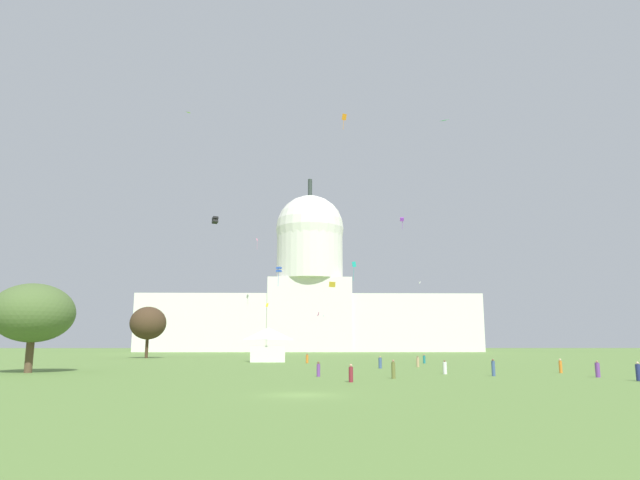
{
  "coord_description": "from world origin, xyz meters",
  "views": [
    {
      "loc": [
        0.24,
        -37.11,
        3.22
      ],
      "look_at": [
        3.78,
        108.74,
        30.15
      ],
      "focal_mm": 31.61,
      "sensor_mm": 36.0,
      "label": 1
    }
  ],
  "objects_px": {
    "kite_magenta_low": "(318,314)",
    "person_white_mid_center": "(445,368)",
    "event_tent": "(268,345)",
    "kite_cyan_low": "(325,317)",
    "tree_west_mid": "(148,323)",
    "kite_blue_mid": "(279,270)",
    "person_orange_near_tree_west": "(560,366)",
    "kite_turquoise_mid": "(354,266)",
    "person_denim_mid_right": "(493,368)",
    "kite_lime_high": "(189,114)",
    "kite_green_high": "(444,122)",
    "person_orange_mid_left": "(307,359)",
    "kite_orange_high": "(344,118)",
    "kite_violet_mid": "(402,219)",
    "person_olive_front_right": "(393,370)",
    "person_tan_front_center": "(418,362)",
    "person_maroon_lawn_far_right": "(351,374)",
    "person_purple_back_right": "(598,370)",
    "kite_yellow_low": "(267,305)",
    "kite_pink_high": "(257,241)",
    "tree_west_far": "(33,313)",
    "person_purple_lawn_far_left": "(318,370)",
    "kite_black_mid": "(215,220)",
    "kite_white_mid": "(420,282)",
    "kite_gold_low": "(332,284)",
    "person_denim_front_left": "(380,363)",
    "person_teal_near_tent": "(424,359)"
  },
  "relations": [
    {
      "from": "person_denim_front_left",
      "to": "kite_green_high",
      "type": "xyz_separation_m",
      "value": [
        14.45,
        17.92,
        41.37
      ]
    },
    {
      "from": "kite_black_mid",
      "to": "kite_orange_high",
      "type": "height_order",
      "value": "kite_orange_high"
    },
    {
      "from": "person_tan_front_center",
      "to": "person_olive_front_right",
      "type": "bearing_deg",
      "value": 61.97
    },
    {
      "from": "person_white_mid_center",
      "to": "kite_lime_high",
      "type": "bearing_deg",
      "value": -95.4
    },
    {
      "from": "kite_lime_high",
      "to": "kite_green_high",
      "type": "xyz_separation_m",
      "value": [
        50.27,
        -23.59,
        -11.11
      ]
    },
    {
      "from": "person_olive_front_right",
      "to": "person_orange_near_tree_west",
      "type": "distance_m",
      "value": 22.41
    },
    {
      "from": "person_tan_front_center",
      "to": "person_maroon_lawn_far_right",
      "type": "height_order",
      "value": "person_tan_front_center"
    },
    {
      "from": "person_tan_front_center",
      "to": "kite_yellow_low",
      "type": "bearing_deg",
      "value": -78.82
    },
    {
      "from": "person_tan_front_center",
      "to": "kite_white_mid",
      "type": "height_order",
      "value": "kite_white_mid"
    },
    {
      "from": "kite_magenta_low",
      "to": "person_white_mid_center",
      "type": "bearing_deg",
      "value": 64.6
    },
    {
      "from": "person_teal_near_tent",
      "to": "kite_turquoise_mid",
      "type": "distance_m",
      "value": 35.38
    },
    {
      "from": "tree_west_mid",
      "to": "kite_blue_mid",
      "type": "relative_size",
      "value": 2.67
    },
    {
      "from": "kite_blue_mid",
      "to": "kite_gold_low",
      "type": "bearing_deg",
      "value": 41.28
    },
    {
      "from": "person_denim_mid_right",
      "to": "tree_west_far",
      "type": "bearing_deg",
      "value": -55.45
    },
    {
      "from": "event_tent",
      "to": "kite_cyan_low",
      "type": "distance_m",
      "value": 89.99
    },
    {
      "from": "person_purple_lawn_far_left",
      "to": "kite_white_mid",
      "type": "xyz_separation_m",
      "value": [
        38.31,
        137.01,
        23.53
      ]
    },
    {
      "from": "kite_magenta_low",
      "to": "kite_blue_mid",
      "type": "distance_m",
      "value": 40.73
    },
    {
      "from": "event_tent",
      "to": "kite_magenta_low",
      "type": "relative_size",
      "value": 5.6
    },
    {
      "from": "kite_blue_mid",
      "to": "kite_pink_high",
      "type": "height_order",
      "value": "kite_pink_high"
    },
    {
      "from": "person_orange_mid_left",
      "to": "person_denim_mid_right",
      "type": "height_order",
      "value": "person_denim_mid_right"
    },
    {
      "from": "person_denim_mid_right",
      "to": "kite_gold_low",
      "type": "xyz_separation_m",
      "value": [
        -15.07,
        26.49,
        11.21
      ]
    },
    {
      "from": "kite_turquoise_mid",
      "to": "kite_cyan_low",
      "type": "height_order",
      "value": "kite_turquoise_mid"
    },
    {
      "from": "event_tent",
      "to": "kite_lime_high",
      "type": "distance_m",
      "value": 55.56
    },
    {
      "from": "kite_lime_high",
      "to": "kite_black_mid",
      "type": "relative_size",
      "value": 0.93
    },
    {
      "from": "kite_violet_mid",
      "to": "kite_cyan_low",
      "type": "bearing_deg",
      "value": -62.16
    },
    {
      "from": "person_maroon_lawn_far_right",
      "to": "kite_black_mid",
      "type": "xyz_separation_m",
      "value": [
        -19.81,
        47.16,
        23.75
      ]
    },
    {
      "from": "person_denim_mid_right",
      "to": "kite_orange_high",
      "type": "distance_m",
      "value": 75.1
    },
    {
      "from": "person_purple_back_right",
      "to": "kite_magenta_low",
      "type": "relative_size",
      "value": 1.36
    },
    {
      "from": "kite_lime_high",
      "to": "kite_violet_mid",
      "type": "xyz_separation_m",
      "value": [
        50.56,
        23.56,
        -18.4
      ]
    },
    {
      "from": "person_olive_front_right",
      "to": "person_denim_front_left",
      "type": "bearing_deg",
      "value": 73.1
    },
    {
      "from": "event_tent",
      "to": "person_orange_near_tree_west",
      "type": "bearing_deg",
      "value": -50.62
    },
    {
      "from": "person_denim_mid_right",
      "to": "kite_yellow_low",
      "type": "bearing_deg",
      "value": -117.22
    },
    {
      "from": "person_orange_near_tree_west",
      "to": "kite_white_mid",
      "type": "height_order",
      "value": "kite_white_mid"
    },
    {
      "from": "person_orange_near_tree_west",
      "to": "kite_black_mid",
      "type": "relative_size",
      "value": 1.21
    },
    {
      "from": "person_orange_near_tree_west",
      "to": "kite_turquoise_mid",
      "type": "relative_size",
      "value": 0.37
    },
    {
      "from": "person_orange_near_tree_west",
      "to": "kite_violet_mid",
      "type": "distance_m",
      "value": 84.77
    },
    {
      "from": "kite_turquoise_mid",
      "to": "kite_green_high",
      "type": "relative_size",
      "value": 2.87
    },
    {
      "from": "tree_west_mid",
      "to": "kite_black_mid",
      "type": "height_order",
      "value": "kite_black_mid"
    },
    {
      "from": "kite_blue_mid",
      "to": "kite_orange_high",
      "type": "height_order",
      "value": "kite_orange_high"
    },
    {
      "from": "person_orange_near_tree_west",
      "to": "person_tan_front_center",
      "type": "relative_size",
      "value": 1.03
    },
    {
      "from": "person_olive_front_right",
      "to": "person_orange_near_tree_west",
      "type": "bearing_deg",
      "value": 12.81
    },
    {
      "from": "kite_lime_high",
      "to": "kite_pink_high",
      "type": "height_order",
      "value": "kite_lime_high"
    },
    {
      "from": "kite_gold_low",
      "to": "kite_yellow_low",
      "type": "xyz_separation_m",
      "value": [
        -13.5,
        54.48,
        0.57
      ]
    },
    {
      "from": "tree_west_far",
      "to": "person_purple_lawn_far_left",
      "type": "height_order",
      "value": "tree_west_far"
    },
    {
      "from": "kite_green_high",
      "to": "kite_orange_high",
      "type": "relative_size",
      "value": 0.43
    },
    {
      "from": "event_tent",
      "to": "kite_cyan_low",
      "type": "xyz_separation_m",
      "value": [
        13.16,
        88.55,
        9.15
      ]
    },
    {
      "from": "person_teal_near_tent",
      "to": "person_denim_mid_right",
      "type": "relative_size",
      "value": 0.89
    },
    {
      "from": "person_olive_front_right",
      "to": "kite_turquoise_mid",
      "type": "distance_m",
      "value": 72.03
    },
    {
      "from": "person_denim_mid_right",
      "to": "kite_magenta_low",
      "type": "xyz_separation_m",
      "value": [
        -15.48,
        106.15,
        10.85
      ]
    },
    {
      "from": "person_tan_front_center",
      "to": "kite_orange_high",
      "type": "distance_m",
      "value": 60.15
    }
  ]
}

